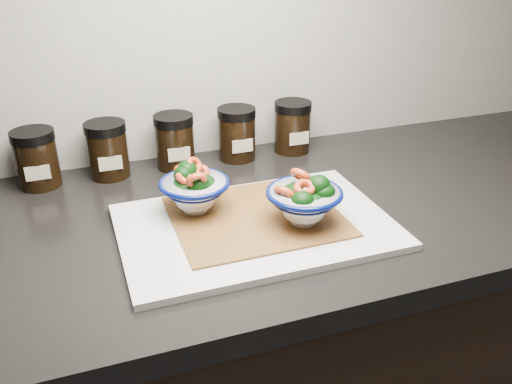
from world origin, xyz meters
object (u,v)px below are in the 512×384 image
object	(u,v)px
spice_jar_c	(108,150)
spice_jar_b	(36,159)
bowl_right	(305,201)
spice_jar_e	(237,134)
cutting_board	(256,226)
spice_jar_f	(292,127)
bowl_left	(194,189)
spice_jar_d	(175,141)

from	to	relation	value
spice_jar_c	spice_jar_b	bearing A→B (deg)	180.00
bowl_right	spice_jar_e	bearing A→B (deg)	91.70
cutting_board	spice_jar_e	distance (m)	0.31
spice_jar_e	bowl_right	bearing A→B (deg)	-88.30
spice_jar_e	spice_jar_f	size ratio (longest dim) A/B	1.00
spice_jar_c	cutting_board	bearing A→B (deg)	-55.90
cutting_board	spice_jar_c	distance (m)	0.37
spice_jar_c	spice_jar_e	xyz separation A→B (m)	(0.27, 0.00, 0.00)
bowl_right	bowl_left	bearing A→B (deg)	147.25
cutting_board	spice_jar_f	bearing A→B (deg)	57.25
spice_jar_c	bowl_right	bearing A→B (deg)	-49.79
bowl_left	spice_jar_c	bearing A→B (deg)	117.76
spice_jar_b	bowl_right	bearing A→B (deg)	-38.73
spice_jar_b	spice_jar_d	size ratio (longest dim) A/B	1.00
spice_jar_b	spice_jar_f	size ratio (longest dim) A/B	1.00
spice_jar_c	spice_jar_d	bearing A→B (deg)	0.00
spice_jar_b	spice_jar_f	world-z (taller)	same
spice_jar_f	cutting_board	bearing A→B (deg)	-122.75
spice_jar_d	spice_jar_f	distance (m)	0.26
bowl_right	spice_jar_b	bearing A→B (deg)	141.27
bowl_left	spice_jar_c	world-z (taller)	spice_jar_c
spice_jar_d	spice_jar_f	world-z (taller)	same
spice_jar_f	spice_jar_e	bearing A→B (deg)	180.00
cutting_board	spice_jar_d	distance (m)	0.32
bowl_right	spice_jar_e	world-z (taller)	spice_jar_e
bowl_right	spice_jar_f	xyz separation A→B (m)	(0.12, 0.33, 0.00)
spice_jar_d	spice_jar_e	xyz separation A→B (m)	(0.14, 0.00, 0.00)
bowl_left	cutting_board	bearing A→B (deg)	-41.21
bowl_right	spice_jar_d	size ratio (longest dim) A/B	1.13
spice_jar_c	bowl_left	bearing A→B (deg)	-62.24
bowl_left	spice_jar_f	size ratio (longest dim) A/B	1.08
bowl_left	spice_jar_d	world-z (taller)	spice_jar_d
cutting_board	bowl_right	distance (m)	0.10
spice_jar_c	spice_jar_d	xyz separation A→B (m)	(0.14, 0.00, 0.00)
cutting_board	spice_jar_d	xyz separation A→B (m)	(-0.07, 0.30, 0.05)
spice_jar_c	spice_jar_f	bearing A→B (deg)	0.00
spice_jar_b	bowl_left	bearing A→B (deg)	-42.06
spice_jar_e	spice_jar_f	distance (m)	0.13
cutting_board	spice_jar_d	size ratio (longest dim) A/B	3.98
spice_jar_b	spice_jar_c	size ratio (longest dim) A/B	1.00
spice_jar_d	bowl_left	bearing A→B (deg)	-93.82
cutting_board	spice_jar_c	world-z (taller)	spice_jar_c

